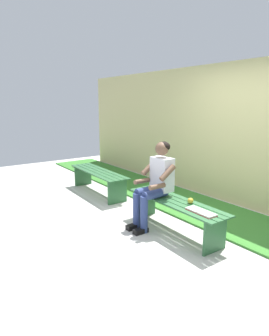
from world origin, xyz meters
The scene contains 8 objects.
ground_plane centered at (1.14, 1.00, -0.02)m, with size 10.00×7.00×0.04m, color beige.
grass_strip centered at (1.14, -0.98, 0.01)m, with size 9.00×1.22×0.03m, color #387A2D.
brick_wall centered at (0.50, -1.81, 1.26)m, with size 9.50×0.24×2.53m, color #D1C684.
bench_near centered at (0.00, 0.00, 0.35)m, with size 1.71×0.48×0.47m.
bench_far centered at (2.27, 0.00, 0.36)m, with size 1.75×0.48×0.47m.
person_seated centered at (0.33, 0.10, 0.70)m, with size 0.50×0.69×1.27m.
apple centered at (-0.21, -0.08, 0.51)m, with size 0.08×0.08×0.08m, color gold.
book_open centered at (-0.53, 0.07, 0.48)m, with size 0.42×0.17×0.02m.
Camera 1 is at (-2.87, 2.78, 1.83)m, focal length 31.36 mm.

